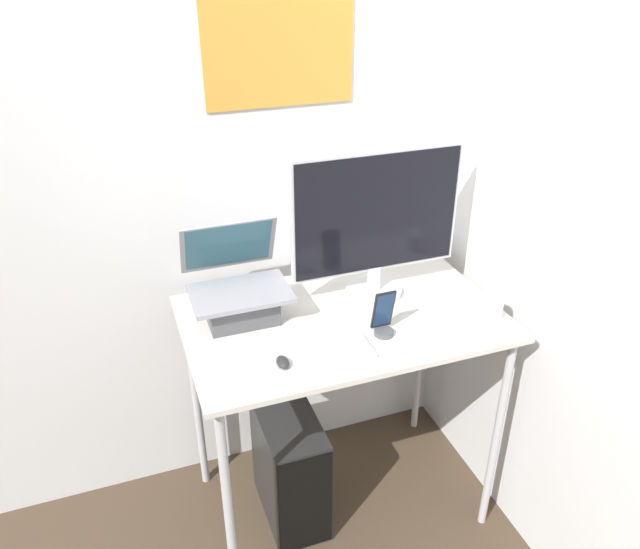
{
  "coord_description": "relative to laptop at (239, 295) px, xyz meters",
  "views": [
    {
      "loc": [
        -0.69,
        -1.34,
        2.07
      ],
      "look_at": [
        -0.08,
        0.34,
        1.08
      ],
      "focal_mm": 35.0,
      "sensor_mm": 36.0,
      "label": 1
    }
  ],
  "objects": [
    {
      "name": "keyboard",
      "position": [
        0.22,
        -0.32,
        -0.08
      ],
      "size": [
        0.24,
        0.13,
        0.02
      ],
      "color": "silver",
      "rests_on": "desk"
    },
    {
      "name": "cell_phone",
      "position": [
        0.42,
        -0.26,
        -0.03
      ],
      "size": [
        0.07,
        0.07,
        0.16
      ],
      "color": "#4C4C51",
      "rests_on": "desk"
    },
    {
      "name": "wall_side_right",
      "position": [
        0.96,
        -0.45,
        0.31
      ],
      "size": [
        0.05,
        6.0,
        2.6
      ],
      "color": "silver",
      "rests_on": "ground_plane"
    },
    {
      "name": "wall_back",
      "position": [
        0.33,
        0.31,
        0.31
      ],
      "size": [
        6.0,
        0.06,
        2.6
      ],
      "color": "silver",
      "rests_on": "ground_plane"
    },
    {
      "name": "mug",
      "position": [
        0.8,
        -0.29,
        -0.05
      ],
      "size": [
        0.09,
        0.09,
        0.08
      ],
      "color": "white",
      "rests_on": "desk"
    },
    {
      "name": "mouse",
      "position": [
        0.06,
        -0.32,
        -0.07
      ],
      "size": [
        0.04,
        0.06,
        0.03
      ],
      "color": "#262626",
      "rests_on": "desk"
    },
    {
      "name": "laptop",
      "position": [
        0.0,
        0.0,
        0.0
      ],
      "size": [
        0.33,
        0.31,
        0.32
      ],
      "color": "#4C4C51",
      "rests_on": "desk"
    },
    {
      "name": "monitor",
      "position": [
        0.5,
        -0.01,
        0.18
      ],
      "size": [
        0.62,
        0.2,
        0.54
      ],
      "color": "silver",
      "rests_on": "desk"
    },
    {
      "name": "computer_tower",
      "position": [
        0.13,
        -0.1,
        -0.75
      ],
      "size": [
        0.21,
        0.39,
        0.48
      ],
      "color": "black",
      "rests_on": "ground_plane"
    },
    {
      "name": "desk",
      "position": [
        0.33,
        -0.12,
        -0.18
      ],
      "size": [
        1.09,
        0.68,
        0.9
      ],
      "color": "beige",
      "rests_on": "ground_plane"
    }
  ]
}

